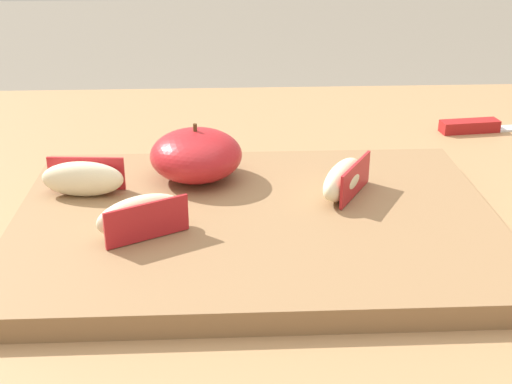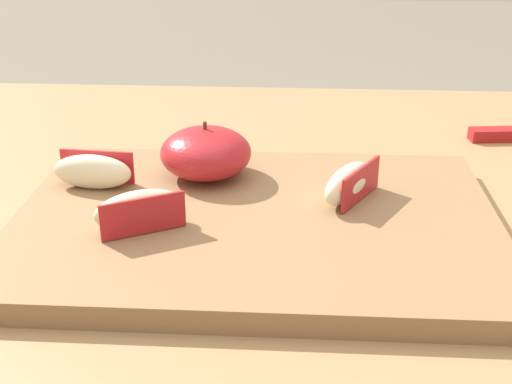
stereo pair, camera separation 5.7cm
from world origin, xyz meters
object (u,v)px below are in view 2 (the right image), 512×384
at_px(paring_knife, 512,135).
at_px(cutting_board, 256,224).
at_px(apple_wedge_left, 93,171).
at_px(apple_half_skin_up, 206,153).
at_px(apple_wedge_front, 139,210).
at_px(apple_wedge_middle, 349,183).

bearing_deg(paring_knife, cutting_board, -138.22).
distance_m(cutting_board, apple_wedge_left, 0.16).
bearing_deg(apple_half_skin_up, apple_wedge_front, -109.91).
distance_m(apple_half_skin_up, apple_wedge_middle, 0.14).
distance_m(cutting_board, apple_wedge_middle, 0.09).
xyz_separation_m(cutting_board, apple_wedge_left, (-0.15, 0.05, 0.03)).
height_order(apple_half_skin_up, apple_wedge_middle, apple_half_skin_up).
height_order(apple_wedge_left, paring_knife, apple_wedge_left).
bearing_deg(apple_wedge_left, apple_wedge_front, -52.44).
bearing_deg(apple_wedge_front, paring_knife, 37.17).
bearing_deg(apple_wedge_middle, apple_wedge_front, -159.25).
bearing_deg(paring_knife, apple_wedge_left, -154.51).
bearing_deg(cutting_board, apple_wedge_left, 163.20).
bearing_deg(apple_wedge_left, cutting_board, -16.80).
bearing_deg(cutting_board, apple_half_skin_up, 123.52).
relative_size(apple_wedge_middle, apple_wedge_left, 1.00).
bearing_deg(cutting_board, paring_knife, 41.78).
height_order(apple_half_skin_up, apple_wedge_left, apple_half_skin_up).
relative_size(apple_wedge_middle, paring_knife, 0.46).
distance_m(apple_wedge_front, apple_wedge_left, 0.10).
distance_m(cutting_board, paring_knife, 0.38).
xyz_separation_m(apple_wedge_front, paring_knife, (0.37, 0.28, -0.03)).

